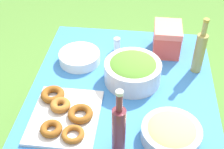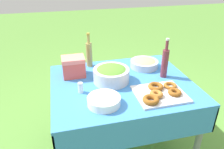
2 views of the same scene
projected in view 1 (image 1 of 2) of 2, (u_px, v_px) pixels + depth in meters
picnic_table at (122, 104)px, 1.68m from camera, size 1.16×0.95×0.76m
salad_bowl at (133, 70)px, 1.63m from camera, size 0.30×0.30×0.14m
pasta_bowl at (171, 132)px, 1.35m from camera, size 0.26×0.26×0.08m
donut_platter at (64, 114)px, 1.46m from camera, size 0.37×0.31×0.05m
plate_stack at (80, 57)px, 1.78m from camera, size 0.23×0.23×0.06m
olive_oil_bottle at (200, 51)px, 1.66m from camera, size 0.06×0.06×0.32m
wine_bottle at (119, 130)px, 1.24m from camera, size 0.06×0.06×0.35m
cooler_box at (167, 39)px, 1.83m from camera, size 0.19×0.16×0.17m
salt_shaker at (117, 44)px, 1.86m from camera, size 0.04×0.04×0.08m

